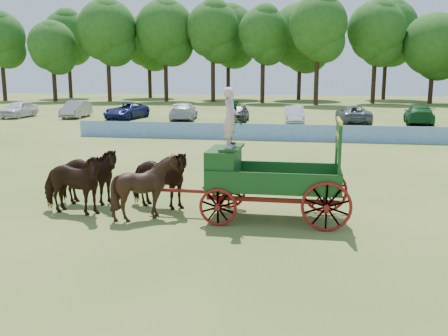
% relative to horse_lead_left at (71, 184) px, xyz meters
% --- Properties ---
extents(ground, '(160.00, 160.00, 0.00)m').
position_rel_horse_lead_left_xyz_m(ground, '(5.75, -0.19, -0.96)').
color(ground, olive).
rests_on(ground, ground).
extents(horse_lead_left, '(2.37, 1.29, 1.91)m').
position_rel_horse_lead_left_xyz_m(horse_lead_left, '(0.00, 0.00, 0.00)').
color(horse_lead_left, black).
rests_on(horse_lead_left, ground).
extents(horse_lead_right, '(2.28, 1.08, 1.91)m').
position_rel_horse_lead_left_xyz_m(horse_lead_right, '(0.00, 1.10, 0.00)').
color(horse_lead_right, black).
rests_on(horse_lead_right, ground).
extents(horse_wheel_left, '(1.87, 1.70, 1.91)m').
position_rel_horse_lead_left_xyz_m(horse_wheel_left, '(2.40, 0.00, 0.00)').
color(horse_wheel_left, black).
rests_on(horse_wheel_left, ground).
extents(horse_wheel_right, '(2.43, 1.48, 1.91)m').
position_rel_horse_lead_left_xyz_m(horse_wheel_right, '(2.40, 1.10, 0.00)').
color(horse_wheel_right, black).
rests_on(horse_wheel_right, ground).
extents(farm_dray, '(6.00, 2.00, 3.88)m').
position_rel_horse_lead_left_xyz_m(farm_dray, '(5.37, 0.55, 0.65)').
color(farm_dray, maroon).
rests_on(farm_dray, ground).
extents(sponsor_banner, '(26.00, 0.08, 1.05)m').
position_rel_horse_lead_left_xyz_m(sponsor_banner, '(4.75, 17.81, -0.43)').
color(sponsor_banner, '#2150B5').
rests_on(sponsor_banner, ground).
extents(parked_cars, '(43.29, 6.51, 1.58)m').
position_rel_horse_lead_left_xyz_m(parked_cars, '(0.89, 30.12, -0.19)').
color(parked_cars, silver).
rests_on(parked_cars, ground).
extents(treeline, '(91.46, 24.42, 15.38)m').
position_rel_horse_lead_left_xyz_m(treeline, '(3.76, 60.45, 8.78)').
color(treeline, '#382314').
rests_on(treeline, ground).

